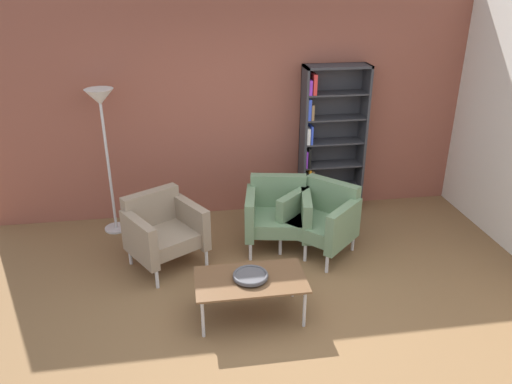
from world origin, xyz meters
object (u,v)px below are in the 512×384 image
coffee_table_low (251,282)px  floor_lamp_torchiere (102,115)px  armchair_spare_guest (163,229)px  decorative_bowl (251,275)px  bookshelf_tall (327,142)px  armchair_by_bookshelf (278,212)px  armchair_corner_red (321,217)px

coffee_table_low → floor_lamp_torchiere: size_ratio=0.57×
floor_lamp_torchiere → armchair_spare_guest: bearing=-55.3°
coffee_table_low → decorative_bowl: (-0.00, -0.00, 0.07)m
bookshelf_tall → decorative_bowl: bearing=-121.7°
decorative_bowl → armchair_by_bookshelf: bearing=68.3°
decorative_bowl → armchair_spare_guest: armchair_spare_guest is taller
armchair_corner_red → coffee_table_low: bearing=-85.8°
decorative_bowl → armchair_corner_red: bearing=47.8°
armchair_by_bookshelf → armchair_corner_red: 0.49m
armchair_spare_guest → armchair_corner_red: size_ratio=0.99×
armchair_spare_guest → armchair_corner_red: same height
decorative_bowl → armchair_corner_red: size_ratio=0.34×
bookshelf_tall → armchair_spare_guest: size_ratio=2.03×
bookshelf_tall → armchair_by_bookshelf: bookshelf_tall is taller
armchair_corner_red → decorative_bowl: bearing=-85.8°
decorative_bowl → floor_lamp_torchiere: size_ratio=0.18×
armchair_spare_guest → armchair_corner_red: 1.74m
bookshelf_tall → coffee_table_low: size_ratio=1.90×
coffee_table_low → armchair_spare_guest: (-0.79, 1.03, 0.05)m
armchair_spare_guest → bookshelf_tall: bearing=-4.2°
bookshelf_tall → decorative_bowl: size_ratio=5.94×
bookshelf_tall → armchair_spare_guest: (-2.08, -1.04, -0.52)m
coffee_table_low → armchair_spare_guest: armchair_spare_guest is taller
armchair_by_bookshelf → coffee_table_low: bearing=-101.0°
coffee_table_low → decorative_bowl: 0.07m
coffee_table_low → decorative_bowl: size_ratio=3.12×
decorative_bowl → armchair_corner_red: armchair_corner_red is taller
bookshelf_tall → armchair_by_bookshelf: bearing=-133.5°
armchair_by_bookshelf → armchair_corner_red: size_ratio=0.87×
floor_lamp_torchiere → armchair_by_bookshelf: bearing=-19.4°
floor_lamp_torchiere → armchair_corner_red: bearing=-20.3°
armchair_by_bookshelf → armchair_corner_red: bearing=-13.3°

